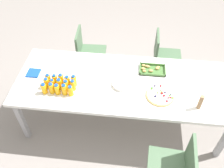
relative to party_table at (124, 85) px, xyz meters
The scene contains 25 objects.
ground_plane 0.68m from the party_table, ahead, with size 12.00×12.00×0.00m, color gray.
party_table is the anchor object (origin of this frame).
chair_near_right 1.06m from the party_table, 55.98° to the right, with size 0.42×0.42×0.83m.
chair_far_left 1.03m from the party_table, 126.29° to the left, with size 0.42×0.42×0.83m.
chair_far_right 1.02m from the party_table, 58.45° to the left, with size 0.40×0.40×0.83m.
juice_bottle_0 0.92m from the party_table, 163.09° to the right, with size 0.06×0.06×0.14m.
juice_bottle_1 0.84m from the party_table, 162.10° to the right, with size 0.06×0.06×0.14m.
juice_bottle_2 0.78m from the party_table, 160.03° to the right, with size 0.06×0.06×0.14m.
juice_bottle_3 0.70m from the party_table, 158.06° to the right, with size 0.06×0.06×0.14m.
juice_bottle_4 0.64m from the party_table, 155.00° to the right, with size 0.06×0.06×0.14m.
juice_bottle_5 0.89m from the party_table, 168.32° to the right, with size 0.06×0.06×0.14m.
juice_bottle_6 0.82m from the party_table, 166.83° to the right, with size 0.05×0.05×0.14m.
juice_bottle_7 0.75m from the party_table, 165.75° to the right, with size 0.06×0.06×0.14m.
juice_bottle_8 0.68m from the party_table, 163.63° to the right, with size 0.06×0.06×0.14m.
juice_bottle_9 0.60m from the party_table, 162.21° to the right, with size 0.06×0.06×0.14m.
juice_bottle_10 0.88m from the party_table, behind, with size 0.06×0.06×0.14m.
juice_bottle_11 0.81m from the party_table, behind, with size 0.06×0.06×0.13m.
juice_bottle_12 0.73m from the party_table, behind, with size 0.06×0.06×0.15m.
juice_bottle_13 0.66m from the party_table, 169.91° to the right, with size 0.06×0.06×0.13m.
juice_bottle_14 0.59m from the party_table, 168.87° to the right, with size 0.06×0.06×0.15m.
fruit_pizza 0.46m from the party_table, 22.45° to the right, with size 0.31×0.31×0.05m.
snack_tray 0.41m from the party_table, 36.42° to the left, with size 0.32×0.20×0.04m.
plate_stack 0.10m from the party_table, 113.79° to the right, with size 0.20×0.20×0.04m.
napkin_stack 1.11m from the party_table, behind, with size 0.15×0.15×0.02m, color #194CA5.
cardboard_tube 0.89m from the party_table, 19.62° to the right, with size 0.04×0.04×0.18m, color #9E7A56.
Camera 1 is at (0.09, -2.00, 2.78)m, focal length 39.04 mm.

